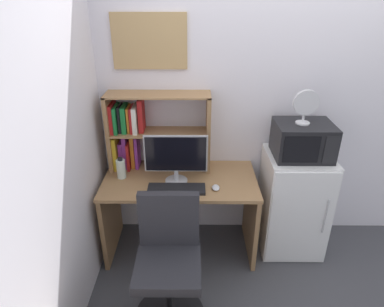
{
  "coord_description": "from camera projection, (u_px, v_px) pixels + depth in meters",
  "views": [
    {
      "loc": [
        -0.79,
        -2.74,
        2.15
      ],
      "look_at": [
        -0.81,
        -0.36,
        0.99
      ],
      "focal_mm": 31.27,
      "sensor_mm": 36.0,
      "label": 1
    }
  ],
  "objects": [
    {
      "name": "wall_back",
      "position": [
        335.0,
        101.0,
        2.84
      ],
      "size": [
        6.4,
        0.04,
        2.6
      ],
      "primitive_type": "cube",
      "color": "silver",
      "rests_on": "ground_plane"
    },
    {
      "name": "desk",
      "position": [
        180.0,
        201.0,
        2.89
      ],
      "size": [
        1.28,
        0.66,
        0.74
      ],
      "color": "#997047",
      "rests_on": "ground_plane"
    },
    {
      "name": "hutch_bookshelf",
      "position": [
        142.0,
        130.0,
        2.83
      ],
      "size": [
        0.86,
        0.25,
        0.67
      ],
      "color": "#997047",
      "rests_on": "desk"
    },
    {
      "name": "monitor",
      "position": [
        176.0,
        157.0,
        2.65
      ],
      "size": [
        0.5,
        0.18,
        0.41
      ],
      "color": "#B7B7BC",
      "rests_on": "desk"
    },
    {
      "name": "keyboard",
      "position": [
        176.0,
        189.0,
        2.62
      ],
      "size": [
        0.45,
        0.16,
        0.02
      ],
      "primitive_type": "cube",
      "color": "black",
      "rests_on": "desk"
    },
    {
      "name": "computer_mouse",
      "position": [
        216.0,
        188.0,
        2.63
      ],
      "size": [
        0.06,
        0.09,
        0.03
      ],
      "primitive_type": "ellipsoid",
      "color": "silver",
      "rests_on": "desk"
    },
    {
      "name": "water_bottle",
      "position": [
        121.0,
        169.0,
        2.77
      ],
      "size": [
        0.07,
        0.07,
        0.18
      ],
      "color": "silver",
      "rests_on": "desk"
    },
    {
      "name": "mini_fridge",
      "position": [
        293.0,
        203.0,
        2.95
      ],
      "size": [
        0.53,
        0.52,
        0.92
      ],
      "color": "white",
      "rests_on": "ground_plane"
    },
    {
      "name": "microwave",
      "position": [
        303.0,
        140.0,
        2.69
      ],
      "size": [
        0.45,
        0.37,
        0.28
      ],
      "color": "black",
      "rests_on": "mini_fridge"
    },
    {
      "name": "desk_fan",
      "position": [
        306.0,
        105.0,
        2.55
      ],
      "size": [
        0.2,
        0.11,
        0.27
      ],
      "color": "silver",
      "rests_on": "microwave"
    },
    {
      "name": "desk_chair",
      "position": [
        169.0,
        268.0,
        2.31
      ],
      "size": [
        0.5,
        0.5,
        0.95
      ],
      "color": "black",
      "rests_on": "ground_plane"
    },
    {
      "name": "wall_corkboard",
      "position": [
        149.0,
        41.0,
        2.61
      ],
      "size": [
        0.59,
        0.02,
        0.43
      ],
      "primitive_type": "cube",
      "color": "tan"
    }
  ]
}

